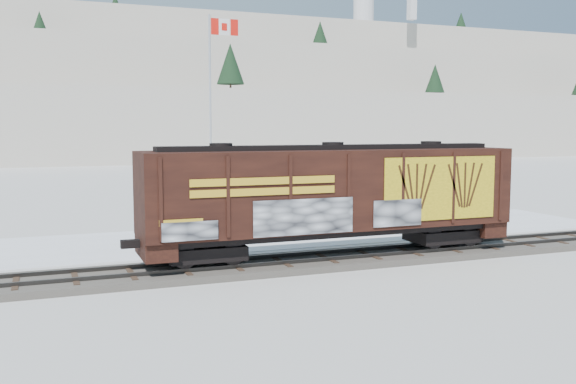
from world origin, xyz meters
name	(u,v)px	position (x,y,z in m)	size (l,w,h in m)	color
ground	(324,264)	(0.00, 0.00, 0.00)	(500.00, 500.00, 0.00)	white
rail_track	(324,260)	(0.00, 0.00, 0.15)	(50.00, 3.40, 0.43)	#59544C
parking_strip	(266,236)	(0.00, 7.50, 0.01)	(40.00, 8.00, 0.03)	white
hillside	(86,92)	(-0.05, 139.79, 14.37)	(360.00, 110.00, 93.00)	white
hopper_railcar	(333,194)	(0.38, -0.01, 2.97)	(16.04, 3.06, 4.59)	black
flagpole	(212,143)	(-0.92, 14.93, 4.76)	(2.30, 0.90, 12.64)	silver
car_silver	(189,224)	(-4.06, 7.64, 0.85)	(1.94, 4.82, 1.64)	#B3B6BB
car_white	(200,229)	(-3.68, 6.82, 0.70)	(1.42, 4.07, 1.34)	white
car_dark	(388,213)	(7.75, 8.10, 0.75)	(2.02, 4.97, 1.44)	#202328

